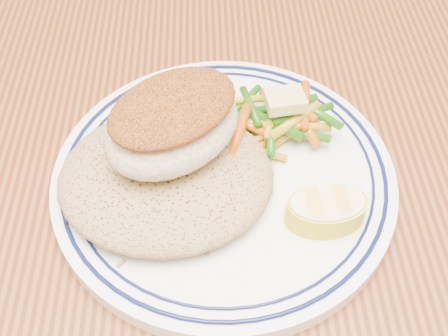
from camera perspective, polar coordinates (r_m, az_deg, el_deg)
dining_table at (r=0.52m, az=-1.90°, el=-6.53°), size 1.50×0.90×0.75m
plate at (r=0.43m, az=-0.00°, el=-0.90°), size 0.26×0.26×0.02m
rice_pilaf at (r=0.40m, az=-5.94°, el=-0.57°), size 0.16×0.14×0.03m
fish_fillet at (r=0.39m, az=-5.20°, el=4.53°), size 0.13×0.12×0.05m
vegetable_pile at (r=0.44m, az=5.22°, el=4.85°), size 0.11×0.09×0.03m
butter_pat at (r=0.43m, az=6.21°, el=6.85°), size 0.03×0.03×0.01m
lemon_wedge at (r=0.39m, az=10.33°, el=-4.13°), size 0.06×0.06×0.02m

